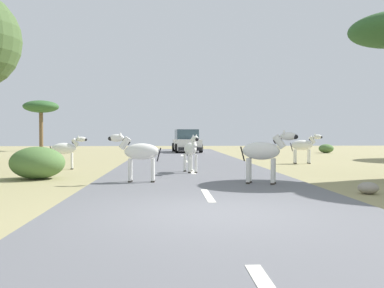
{
  "coord_description": "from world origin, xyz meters",
  "views": [
    {
      "loc": [
        -0.79,
        -7.28,
        1.39
      ],
      "look_at": [
        0.32,
        12.93,
        0.94
      ],
      "focal_mm": 39.73,
      "sensor_mm": 36.0,
      "label": 1
    }
  ],
  "objects": [
    {
      "name": "zebra_3",
      "position": [
        -4.9,
        9.94,
        0.82
      ],
      "size": [
        1.44,
        0.55,
        1.37
      ],
      "rotation": [
        0.0,
        0.0,
        4.9
      ],
      "color": "silver",
      "rests_on": "ground_plane"
    },
    {
      "name": "ground_plane",
      "position": [
        0.0,
        0.0,
        0.0
      ],
      "size": [
        90.0,
        90.0,
        0.0
      ],
      "primitive_type": "plane",
      "color": "#998E60"
    },
    {
      "name": "bush_2",
      "position": [
        11.11,
        24.19,
        0.34
      ],
      "size": [
        1.12,
        1.01,
        0.67
      ],
      "primitive_type": "ellipsoid",
      "color": "#4C7038",
      "rests_on": "ground_plane"
    },
    {
      "name": "zebra_0",
      "position": [
        -0.01,
        7.7,
        0.86
      ],
      "size": [
        0.57,
        1.43,
        1.36
      ],
      "rotation": [
        0.0,
        0.0,
        3.36
      ],
      "color": "silver",
      "rests_on": "road"
    },
    {
      "name": "road",
      "position": [
        0.07,
        0.0,
        0.03
      ],
      "size": [
        6.0,
        64.0,
        0.05
      ],
      "primitive_type": "cube",
      "color": "slate",
      "rests_on": "ground_plane"
    },
    {
      "name": "rock_1",
      "position": [
        3.88,
        2.39,
        0.14
      ],
      "size": [
        0.49,
        0.43,
        0.28
      ],
      "primitive_type": "ellipsoid",
      "color": "gray",
      "rests_on": "ground_plane"
    },
    {
      "name": "tree_2",
      "position": [
        -11.73,
        29.8,
        3.72
      ],
      "size": [
        2.97,
        2.97,
        4.32
      ],
      "color": "brown",
      "rests_on": "ground_plane"
    },
    {
      "name": "zebra_1",
      "position": [
        1.8,
        4.11,
        0.93
      ],
      "size": [
        1.48,
        0.82,
        1.47
      ],
      "rotation": [
        0.0,
        0.0,
        4.33
      ],
      "color": "silver",
      "rests_on": "road"
    },
    {
      "name": "lane_markings",
      "position": [
        0.07,
        -1.0,
        0.05
      ],
      "size": [
        0.16,
        56.0,
        0.01
      ],
      "color": "silver",
      "rests_on": "road"
    },
    {
      "name": "zebra_2",
      "position": [
        -1.64,
        4.76,
        0.89
      ],
      "size": [
        1.5,
        0.4,
        1.41
      ],
      "rotation": [
        0.0,
        0.0,
        1.56
      ],
      "color": "silver",
      "rests_on": "road"
    },
    {
      "name": "car_0",
      "position": [
        0.59,
        25.3,
        0.85
      ],
      "size": [
        2.26,
        4.45,
        1.74
      ],
      "rotation": [
        0.0,
        0.0,
        3.21
      ],
      "color": "white",
      "rests_on": "road"
    },
    {
      "name": "zebra_4",
      "position": [
        5.67,
        12.69,
        0.87
      ],
      "size": [
        1.55,
        0.48,
        1.46
      ],
      "rotation": [
        0.0,
        0.0,
        4.63
      ],
      "color": "silver",
      "rests_on": "ground_plane"
    },
    {
      "name": "bush_0",
      "position": [
        -4.9,
        6.24,
        0.51
      ],
      "size": [
        1.69,
        1.52,
        1.01
      ],
      "primitive_type": "ellipsoid",
      "color": "#4C7038",
      "rests_on": "ground_plane"
    }
  ]
}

